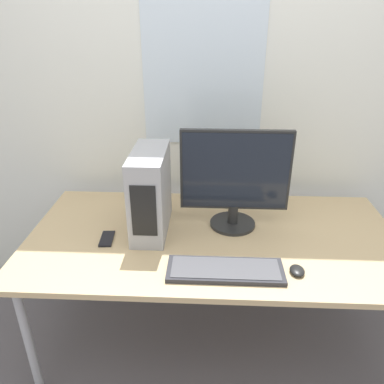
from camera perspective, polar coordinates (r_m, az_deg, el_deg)
name	(u,v)px	position (r m, az deg, el deg)	size (l,w,h in m)	color
wall_back	(216,81)	(2.19, 3.63, 16.55)	(8.00, 0.07, 2.70)	silver
desk	(213,242)	(1.89, 3.21, -7.67)	(1.82, 0.92, 0.71)	tan
pc_tower	(150,192)	(1.82, -6.36, 0.01)	(0.16, 0.39, 0.41)	#9E9EA3
monitor_main	(235,178)	(1.83, 6.56, 2.13)	(0.53, 0.23, 0.51)	black
keyboard	(225,270)	(1.62, 5.08, -11.76)	(0.49, 0.17, 0.02)	#28282D
mouse	(297,271)	(1.67, 15.73, -11.45)	(0.06, 0.08, 0.02)	black
cell_phone	(107,239)	(1.87, -12.83, -6.96)	(0.07, 0.14, 0.01)	black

